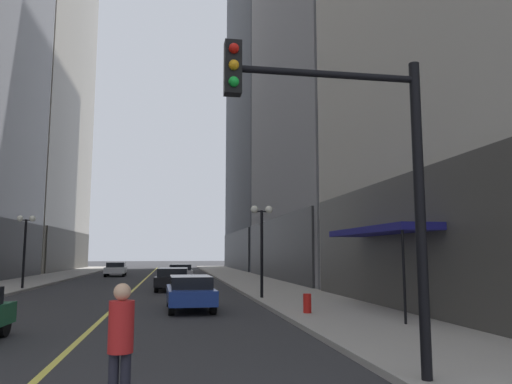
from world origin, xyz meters
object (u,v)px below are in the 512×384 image
(car_black, at_px, (173,278))
(car_blue, at_px, (190,291))
(pedestrian_in_red_jacket, at_px, (121,339))
(street_lamp_left_far, at_px, (25,235))
(car_white, at_px, (116,269))
(street_lamp_right_mid, at_px, (262,230))
(fire_hydrant_right, at_px, (307,306))
(car_silver, at_px, (180,272))
(traffic_light_near_right, at_px, (360,160))

(car_black, bearing_deg, car_blue, -86.36)
(pedestrian_in_red_jacket, distance_m, street_lamp_left_far, 25.26)
(car_black, bearing_deg, car_white, 105.84)
(pedestrian_in_red_jacket, height_order, street_lamp_right_mid, street_lamp_right_mid)
(pedestrian_in_red_jacket, xyz_separation_m, fire_hydrant_right, (5.27, 9.56, -0.65))
(car_blue, bearing_deg, car_black, 93.64)
(pedestrian_in_red_jacket, height_order, street_lamp_left_far, street_lamp_left_far)
(car_silver, distance_m, street_lamp_right_mid, 17.58)
(street_lamp_left_far, bearing_deg, street_lamp_right_mid, -32.98)
(car_white, height_order, traffic_light_near_right, traffic_light_near_right)
(car_white, distance_m, street_lamp_right_mid, 27.95)
(traffic_light_near_right, distance_m, street_lamp_left_far, 26.01)
(car_blue, bearing_deg, street_lamp_left_far, 129.07)
(car_blue, height_order, traffic_light_near_right, traffic_light_near_right)
(street_lamp_left_far, distance_m, street_lamp_right_mid, 15.26)
(car_silver, xyz_separation_m, fire_hydrant_right, (4.03, -23.02, -0.32))
(car_black, height_order, traffic_light_near_right, traffic_light_near_right)
(car_white, distance_m, fire_hydrant_right, 33.66)
(traffic_light_near_right, relative_size, street_lamp_right_mid, 1.28)
(car_white, bearing_deg, traffic_light_near_right, -78.37)
(car_white, distance_m, street_lamp_left_far, 18.33)
(street_lamp_right_mid, bearing_deg, pedestrian_in_red_jacket, -107.07)
(street_lamp_right_mid, bearing_deg, street_lamp_left_far, 147.02)
(pedestrian_in_red_jacket, distance_m, fire_hydrant_right, 10.93)
(car_blue, bearing_deg, pedestrian_in_red_jacket, -96.29)
(car_black, height_order, street_lamp_left_far, street_lamp_left_far)
(pedestrian_in_red_jacket, distance_m, traffic_light_near_right, 4.64)
(car_silver, distance_m, traffic_light_near_right, 32.17)
(fire_hydrant_right, bearing_deg, traffic_light_near_right, -99.86)
(car_white, bearing_deg, car_silver, -56.83)
(car_white, bearing_deg, fire_hydrant_right, -72.72)
(car_black, relative_size, car_white, 1.08)
(traffic_light_near_right, bearing_deg, car_silver, 94.45)
(fire_hydrant_right, bearing_deg, car_black, 109.35)
(car_black, distance_m, car_white, 19.88)
(car_black, relative_size, street_lamp_left_far, 1.05)
(pedestrian_in_red_jacket, height_order, traffic_light_near_right, traffic_light_near_right)
(traffic_light_near_right, height_order, street_lamp_left_far, traffic_light_near_right)
(street_lamp_right_mid, bearing_deg, car_white, 109.96)
(car_blue, relative_size, street_lamp_left_far, 0.97)
(street_lamp_left_far, xyz_separation_m, fire_hydrant_right, (13.30, -14.29, -2.86))
(street_lamp_right_mid, height_order, fire_hydrant_right, street_lamp_right_mid)
(car_blue, distance_m, car_white, 30.03)
(car_blue, distance_m, street_lamp_left_far, 15.10)
(car_black, height_order, fire_hydrant_right, car_black)
(car_black, relative_size, pedestrian_in_red_jacket, 2.59)
(car_white, height_order, pedestrian_in_red_jacket, pedestrian_in_red_jacket)
(traffic_light_near_right, distance_m, fire_hydrant_right, 9.64)
(street_lamp_left_far, bearing_deg, pedestrian_in_red_jacket, -71.39)
(car_silver, xyz_separation_m, traffic_light_near_right, (2.48, -31.93, 3.02))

